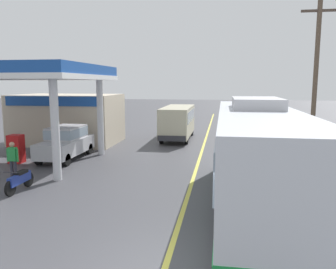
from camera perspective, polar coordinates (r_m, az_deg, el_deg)
The scene contains 9 objects.
ground at distance 27.11m, azimuth 6.52°, elevation -0.28°, with size 120.00×120.00×0.00m, color #424247.
lane_divider_stripe at distance 22.19m, azimuth 5.90°, elevation -2.25°, with size 0.16×50.00×0.01m, color #D8CC4C.
coach_bus_main at distance 11.33m, azimuth 14.84°, elevation -4.21°, with size 2.60×11.04×3.69m.
gas_station_roadside at distance 22.94m, azimuth -18.78°, elevation 4.30°, with size 9.10×11.95×5.10m.
car_at_pump at distance 19.58m, azimuth -16.82°, elevation -1.04°, with size 1.70×4.20×1.82m.
minibus_opposing_lane at distance 25.33m, azimuth 1.64°, elevation 2.50°, with size 2.04×6.13×2.44m.
motorcycle_parked_forecourt at distance 14.50m, azimuth -23.73°, elevation -7.05°, with size 0.55×1.80×0.92m.
pedestrian_near_pump at distance 16.29m, azimuth -24.71°, elevation -3.67°, with size 0.55×0.22×1.66m.
utility_pole_roadside at distance 19.31m, azimuth 23.60°, elevation 8.53°, with size 1.80×0.24×8.40m.
Camera 1 is at (1.22, -6.76, 4.19)m, focal length 36.14 mm.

